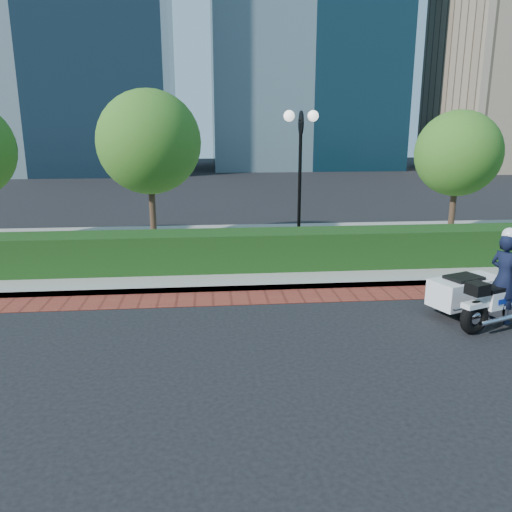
{
  "coord_description": "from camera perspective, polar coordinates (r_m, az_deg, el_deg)",
  "views": [
    {
      "loc": [
        -1.73,
        -9.51,
        3.81
      ],
      "look_at": [
        -0.66,
        1.52,
        1.0
      ],
      "focal_mm": 35.0,
      "sensor_mm": 36.0,
      "label": 1
    }
  ],
  "objects": [
    {
      "name": "tree_b",
      "position": [
        16.12,
        -12.12,
        12.58
      ],
      "size": [
        3.2,
        3.2,
        4.89
      ],
      "color": "#332319",
      "rests_on": "sidewalk"
    },
    {
      "name": "lamppost",
      "position": [
        14.99,
        5.07,
        10.92
      ],
      "size": [
        1.02,
        0.7,
        4.21
      ],
      "color": "black",
      "rests_on": "sidewalk"
    },
    {
      "name": "police_motorcycle",
      "position": [
        11.16,
        25.21,
        -3.41
      ],
      "size": [
        2.55,
        1.87,
        2.02
      ],
      "rotation": [
        0.0,
        0.0,
        0.35
      ],
      "color": "black",
      "rests_on": "ground"
    },
    {
      "name": "tree_c",
      "position": [
        18.02,
        22.07,
        10.79
      ],
      "size": [
        2.8,
        2.8,
        4.3
      ],
      "color": "#332319",
      "rests_on": "sidewalk"
    },
    {
      "name": "sidewalk",
      "position": [
        16.05,
        0.82,
        0.77
      ],
      "size": [
        60.0,
        8.0,
        0.15
      ],
      "primitive_type": "cube",
      "color": "gray",
      "rests_on": "ground"
    },
    {
      "name": "hedge_main",
      "position": [
        13.6,
        1.94,
        0.78
      ],
      "size": [
        18.0,
        1.2,
        1.0
      ],
      "primitive_type": "cube",
      "color": "black",
      "rests_on": "sidewalk"
    },
    {
      "name": "ground",
      "position": [
        10.4,
        4.48,
        -7.33
      ],
      "size": [
        120.0,
        120.0,
        0.0
      ],
      "primitive_type": "plane",
      "color": "black",
      "rests_on": "ground"
    },
    {
      "name": "brick_strip",
      "position": [
        11.78,
        3.23,
        -4.64
      ],
      "size": [
        60.0,
        1.0,
        0.01
      ],
      "primitive_type": "cube",
      "color": "maroon",
      "rests_on": "ground"
    }
  ]
}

